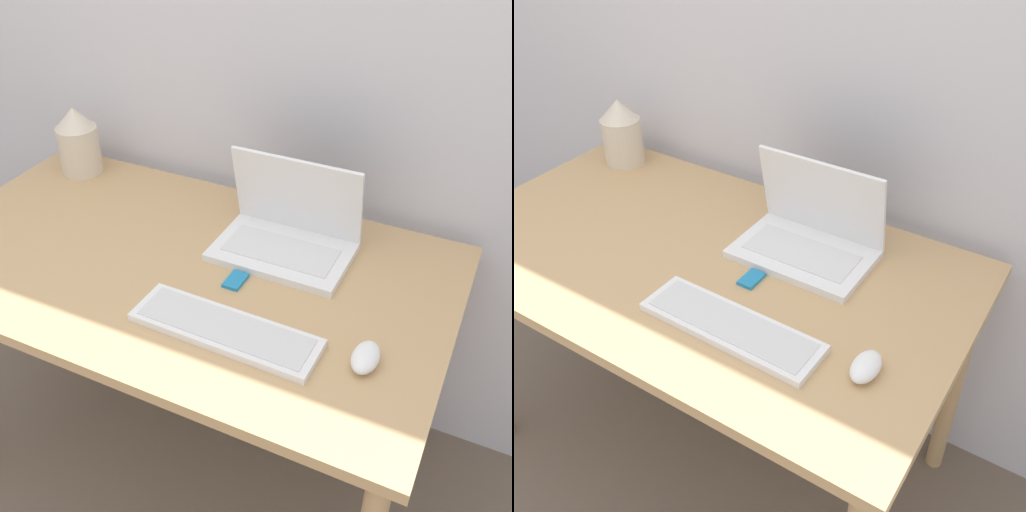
% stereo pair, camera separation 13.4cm
% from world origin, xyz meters
% --- Properties ---
extents(wall_back, '(6.00, 0.05, 2.50)m').
position_xyz_m(wall_back, '(0.00, 0.84, 1.25)').
color(wall_back, silver).
rests_on(wall_back, ground_plane).
extents(desk, '(1.35, 0.77, 0.77)m').
position_xyz_m(desk, '(0.00, 0.39, 0.68)').
color(desk, tan).
rests_on(desk, ground_plane).
extents(laptop, '(0.34, 0.23, 0.24)m').
position_xyz_m(laptop, '(0.22, 0.55, 0.83)').
color(laptop, white).
rests_on(laptop, desk).
extents(keyboard, '(0.42, 0.13, 0.02)m').
position_xyz_m(keyboard, '(0.23, 0.21, 0.78)').
color(keyboard, white).
rests_on(keyboard, desk).
extents(mouse, '(0.06, 0.09, 0.04)m').
position_xyz_m(mouse, '(0.52, 0.25, 0.79)').
color(mouse, white).
rests_on(mouse, desk).
extents(vase, '(0.12, 0.12, 0.21)m').
position_xyz_m(vase, '(-0.52, 0.67, 0.88)').
color(vase, beige).
rests_on(vase, desk).
extents(mp3_player, '(0.04, 0.07, 0.01)m').
position_xyz_m(mp3_player, '(0.17, 0.38, 0.78)').
color(mp3_player, '#1E7FB7').
rests_on(mp3_player, desk).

